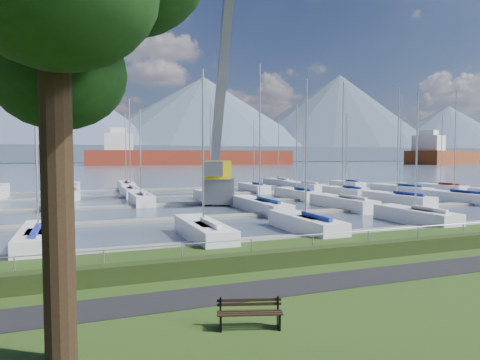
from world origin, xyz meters
name	(u,v)px	position (x,y,z in m)	size (l,w,h in m)	color
path	(374,276)	(0.00, -3.00, 0.01)	(160.00, 2.00, 0.04)	black
water	(98,164)	(0.00, 260.00, -0.40)	(800.00, 540.00, 0.20)	#425061
hedge	(337,253)	(0.00, -0.40, 0.35)	(80.00, 0.70, 0.70)	#222F11
fence	(332,233)	(0.00, 0.00, 1.20)	(0.04, 0.04, 80.00)	#999BA1
foothill	(94,154)	(0.00, 330.00, 6.00)	(900.00, 80.00, 12.00)	#445364
mountains	(99,110)	(7.35, 404.62, 46.68)	(1190.00, 360.00, 115.00)	#465166
docks	(192,204)	(0.00, 26.00, -0.22)	(90.00, 41.60, 0.25)	gray
bench_left	(250,313)	(-6.48, -5.98, 0.42)	(1.84, 0.93, 0.85)	black
crane	(219,150)	(2.93, 26.19, 5.33)	(5.50, 13.47, 22.35)	slate
cargo_ship_mid	(185,158)	(42.78, 210.94, 3.45)	(111.88, 25.28, 21.50)	maroon
cargo_ship_east	(443,157)	(196.53, 183.55, 3.74)	(81.07, 52.09, 21.50)	maroon
sailboat_fleet	(155,148)	(-3.37, 28.49, 5.51)	(74.27, 49.74, 13.41)	maroon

